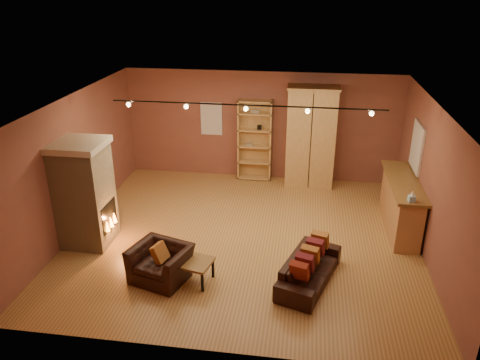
% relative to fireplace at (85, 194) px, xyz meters
% --- Properties ---
extents(floor, '(7.00, 7.00, 0.00)m').
position_rel_fireplace_xyz_m(floor, '(3.04, 0.60, -1.06)').
color(floor, olive).
rests_on(floor, ground).
extents(ceiling, '(7.00, 7.00, 0.00)m').
position_rel_fireplace_xyz_m(ceiling, '(3.04, 0.60, 1.74)').
color(ceiling, brown).
rests_on(ceiling, back_wall).
extents(back_wall, '(7.00, 0.02, 2.80)m').
position_rel_fireplace_xyz_m(back_wall, '(3.04, 3.85, 0.34)').
color(back_wall, brown).
rests_on(back_wall, floor).
extents(left_wall, '(0.02, 6.50, 2.80)m').
position_rel_fireplace_xyz_m(left_wall, '(-0.46, 0.60, 0.34)').
color(left_wall, brown).
rests_on(left_wall, floor).
extents(right_wall, '(0.02, 6.50, 2.80)m').
position_rel_fireplace_xyz_m(right_wall, '(6.54, 0.60, 0.34)').
color(right_wall, brown).
rests_on(right_wall, floor).
extents(fireplace, '(1.01, 0.98, 2.12)m').
position_rel_fireplace_xyz_m(fireplace, '(0.00, 0.00, 0.00)').
color(fireplace, tan).
rests_on(fireplace, floor).
extents(back_window, '(0.56, 0.04, 0.86)m').
position_rel_fireplace_xyz_m(back_window, '(1.74, 3.83, 0.49)').
color(back_window, silver).
rests_on(back_window, back_wall).
extents(bookcase, '(0.86, 0.34, 2.11)m').
position_rel_fireplace_xyz_m(bookcase, '(2.90, 3.74, 0.01)').
color(bookcase, tan).
rests_on(bookcase, floor).
extents(armoire, '(1.25, 0.71, 2.54)m').
position_rel_fireplace_xyz_m(armoire, '(4.32, 3.53, 0.22)').
color(armoire, tan).
rests_on(armoire, floor).
extents(bar_counter, '(0.61, 2.29, 1.09)m').
position_rel_fireplace_xyz_m(bar_counter, '(6.24, 1.47, -0.50)').
color(bar_counter, tan).
rests_on(bar_counter, floor).
extents(tissue_box, '(0.15, 0.15, 0.23)m').
position_rel_fireplace_xyz_m(tissue_box, '(6.19, 0.47, 0.12)').
color(tissue_box, '#8AC0DE').
rests_on(tissue_box, bar_counter).
extents(right_window, '(0.05, 0.90, 1.00)m').
position_rel_fireplace_xyz_m(right_window, '(6.51, 2.00, 0.59)').
color(right_window, silver).
rests_on(right_window, right_wall).
extents(loveseat, '(1.01, 1.79, 0.73)m').
position_rel_fireplace_xyz_m(loveseat, '(4.38, -0.76, -0.70)').
color(loveseat, black).
rests_on(loveseat, floor).
extents(armchair, '(1.11, 0.88, 0.84)m').
position_rel_fireplace_xyz_m(armchair, '(1.79, -1.04, -0.64)').
color(armchair, black).
rests_on(armchair, floor).
extents(coffee_table, '(0.64, 0.64, 0.41)m').
position_rel_fireplace_xyz_m(coffee_table, '(2.42, -1.04, -0.71)').
color(coffee_table, olive).
rests_on(coffee_table, floor).
extents(track_rail, '(5.20, 0.09, 0.13)m').
position_rel_fireplace_xyz_m(track_rail, '(3.04, 0.80, 1.63)').
color(track_rail, black).
rests_on(track_rail, ceiling).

